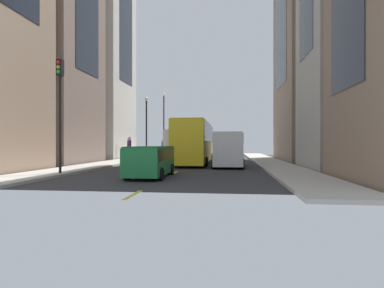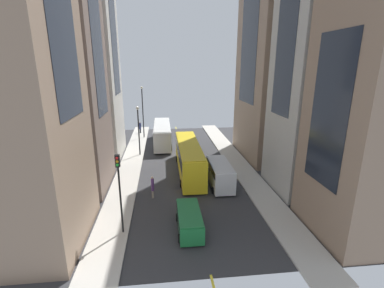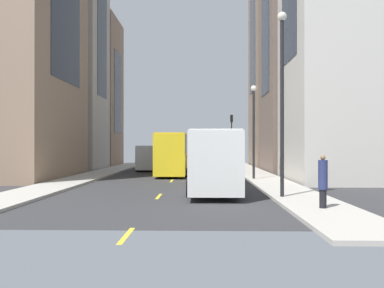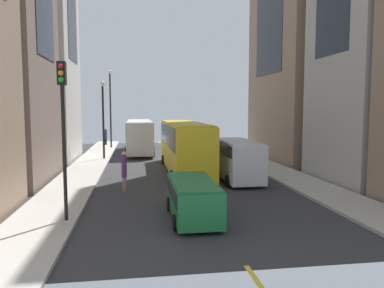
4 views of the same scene
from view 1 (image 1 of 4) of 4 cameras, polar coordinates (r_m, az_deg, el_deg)
The scene contains 18 objects.
ground_plane at distance 31.97m, azimuth 0.70°, elevation -3.08°, with size 40.65×40.65×0.00m, color #333335.
sidewalk_west at distance 33.40m, azimuth -11.21°, elevation -2.82°, with size 2.80×44.00×0.15m, color #B2ADA3.
sidewalk_east at distance 32.00m, azimuth 13.15°, elevation -2.95°, with size 2.80×44.00×0.15m, color #B2ADA3.
lane_stripe_0 at distance 11.38m, azimuth -10.40°, elevation -8.85°, with size 0.16×2.00×0.01m, color yellow.
lane_stripe_1 at distance 19.51m, azimuth -3.13°, elevation -5.10°, with size 0.16×2.00×0.01m, color yellow.
lane_stripe_2 at distance 27.80m, azimuth -0.19°, elevation -3.55°, with size 0.16×2.00×0.01m, color yellow.
lane_stripe_3 at distance 36.15m, azimuth 1.39°, elevation -2.70°, with size 0.16×2.00×0.01m, color yellow.
lane_stripe_4 at distance 44.51m, azimuth 2.38°, elevation -2.17°, with size 0.16×2.00×0.01m, color yellow.
lane_stripe_5 at distance 52.88m, azimuth 3.05°, elevation -1.81°, with size 0.16×2.00×0.01m, color yellow.
city_bus_white at distance 41.45m, azimuth -1.84°, elevation 0.42°, with size 2.80×11.53×3.35m.
streetcar_yellow at distance 28.64m, azimuth 0.62°, elevation 0.80°, with size 2.70×12.69×3.59m.
delivery_van_white at distance 24.34m, azimuth 6.38°, elevation -0.51°, with size 2.25×5.60×2.58m.
car_green_0 at distance 17.14m, azimuth -7.33°, elevation -2.63°, with size 1.92×4.56×1.62m.
pedestrian_walking_far at distance 49.71m, azimuth -5.22°, elevation -0.51°, with size 0.36×0.36×2.07m.
pedestrian_waiting_curb at distance 23.46m, azimuth -11.02°, elevation -1.29°, with size 0.29×0.29×2.23m.
traffic_light_near_corner at distance 19.26m, azimuth -22.29°, elevation 8.08°, with size 0.32×0.44×6.22m.
streetlamp_near at distance 36.86m, azimuth -8.06°, elevation 4.14°, with size 0.44×0.44×6.87m.
streetlamp_far at distance 46.42m, azimuth -4.99°, elevation 4.61°, with size 0.44×0.44×8.85m.
Camera 1 is at (3.29, -31.75, 1.78)m, focal length 30.22 mm.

